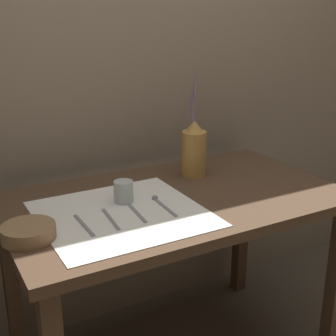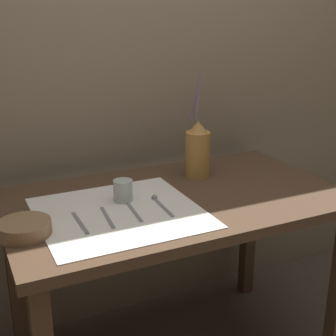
# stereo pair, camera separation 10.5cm
# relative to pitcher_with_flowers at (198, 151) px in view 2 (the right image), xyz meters

# --- Properties ---
(stone_wall_back) EXTENTS (7.00, 0.06, 2.40)m
(stone_wall_back) POSITION_rel_pitcher_with_flowers_xyz_m (-0.19, 0.33, 0.30)
(stone_wall_back) COLOR gray
(stone_wall_back) RESTS_ON ground_plane
(wooden_table) EXTENTS (1.32, 0.77, 0.79)m
(wooden_table) POSITION_rel_pitcher_with_flowers_xyz_m (-0.19, -0.17, -0.22)
(wooden_table) COLOR #4C3523
(wooden_table) RESTS_ON ground_plane
(linen_cloth) EXTENTS (0.57, 0.55, 0.00)m
(linen_cloth) POSITION_rel_pitcher_with_flowers_xyz_m (-0.44, -0.23, -0.11)
(linen_cloth) COLOR white
(linen_cloth) RESTS_ON wooden_table
(pitcher_with_flowers) EXTENTS (0.11, 0.11, 0.46)m
(pitcher_with_flowers) POSITION_rel_pitcher_with_flowers_xyz_m (0.00, 0.00, 0.00)
(pitcher_with_flowers) COLOR #B7843D
(pitcher_with_flowers) RESTS_ON wooden_table
(wooden_bowl) EXTENTS (0.17, 0.17, 0.05)m
(wooden_bowl) POSITION_rel_pitcher_with_flowers_xyz_m (-0.78, -0.26, -0.09)
(wooden_bowl) COLOR #8E6B47
(wooden_bowl) RESTS_ON wooden_table
(glass_tumbler_near) EXTENTS (0.07, 0.07, 0.08)m
(glass_tumbler_near) POSITION_rel_pitcher_with_flowers_xyz_m (-0.39, -0.13, -0.07)
(glass_tumbler_near) COLOR #B7C1BC
(glass_tumbler_near) RESTS_ON wooden_table
(fork_outer) EXTENTS (0.01, 0.18, 0.00)m
(fork_outer) POSITION_rel_pitcher_with_flowers_xyz_m (-0.60, -0.26, -0.11)
(fork_outer) COLOR gray
(fork_outer) RESTS_ON wooden_table
(knife_center) EXTENTS (0.03, 0.18, 0.00)m
(knife_center) POSITION_rel_pitcher_with_flowers_xyz_m (-0.50, -0.26, -0.11)
(knife_center) COLOR gray
(knife_center) RESTS_ON wooden_table
(fork_inner) EXTENTS (0.03, 0.18, 0.00)m
(fork_inner) POSITION_rel_pitcher_with_flowers_xyz_m (-0.40, -0.25, -0.11)
(fork_inner) COLOR gray
(fork_inner) RESTS_ON wooden_table
(spoon_outer) EXTENTS (0.03, 0.20, 0.02)m
(spoon_outer) POSITION_rel_pitcher_with_flowers_xyz_m (-0.28, -0.20, -0.11)
(spoon_outer) COLOR gray
(spoon_outer) RESTS_ON wooden_table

